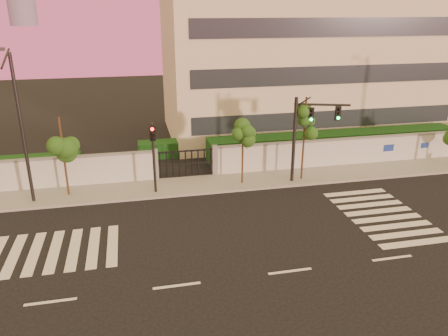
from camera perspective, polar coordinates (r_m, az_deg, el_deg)
The scene contains 12 objects.
ground at distance 19.97m, azimuth 8.61°, elevation -13.20°, with size 120.00×120.00×0.00m, color black.
sidewalk at distance 28.84m, azimuth 1.35°, elevation -1.82°, with size 60.00×3.00×0.15m, color gray.
perimeter_wall at distance 29.87m, azimuth 0.88°, elevation 1.02°, with size 60.00×0.36×2.20m.
hedge_row at distance 32.71m, azimuth 1.60°, elevation 2.29°, with size 41.00×4.25×1.80m.
institutional_building at distance 40.73m, azimuth 10.21°, elevation 13.28°, with size 24.40×12.40×12.25m.
road_markings at distance 22.61m, azimuth 1.45°, elevation -8.62°, with size 57.00×7.62×0.02m.
street_tree_c at distance 27.27m, azimuth -20.41°, elevation 3.57°, with size 1.60×1.27×5.00m.
street_tree_d at distance 27.53m, azimuth 2.51°, elevation 3.97°, with size 1.42×1.13×4.35m.
street_tree_e at distance 28.43m, azimuth 10.57°, elevation 6.16°, with size 1.54×1.23×5.65m.
traffic_signal_main at distance 28.35m, azimuth 10.58°, elevation 4.98°, with size 3.55×1.20×5.71m.
traffic_signal_secondary at distance 26.52m, azimuth -9.21°, elevation 2.33°, with size 0.35×0.34×4.52m.
streetlight_west at distance 26.62m, azimuth -25.08°, elevation 5.33°, with size 0.54×2.19×9.12m.
Camera 1 is at (-6.34, -15.44, 10.97)m, focal length 35.00 mm.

